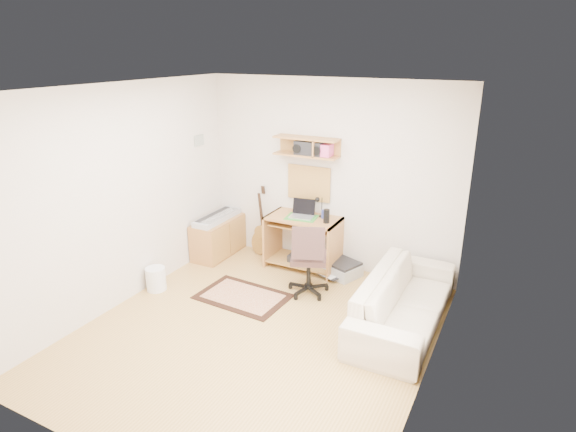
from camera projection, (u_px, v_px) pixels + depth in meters
The scene contains 22 objects.
floor at pixel (256, 332), 5.28m from camera, with size 3.60×4.00×0.01m, color tan.
ceiling at pixel (250, 88), 4.41m from camera, with size 3.60×4.00×0.01m, color white.
back_wall at pixel (330, 176), 6.52m from camera, with size 3.60×0.01×2.60m, color beige.
left_wall at pixel (122, 197), 5.62m from camera, with size 0.01×4.00×2.60m, color beige.
right_wall at pixel (436, 255), 4.06m from camera, with size 0.01×4.00×2.60m, color beige.
wall_shelf at pixel (306, 147), 6.41m from camera, with size 0.90×0.25×0.26m, color #B4793F.
cork_board at pixel (309, 183), 6.67m from camera, with size 0.64×0.03×0.49m, color #A38351.
wall_photo at pixel (199, 140), 6.73m from camera, with size 0.02×0.20×0.15m, color #4C8CBF.
desk at pixel (303, 243), 6.71m from camera, with size 1.00×0.55×0.75m, color #B4793F, non-canonical shape.
laptop at pixel (302, 209), 6.53m from camera, with size 0.32×0.32×0.24m, color silver, non-canonical shape.
speaker at pixel (326, 216), 6.35m from camera, with size 0.08×0.08×0.19m, color black.
desk_lamp at pixel (322, 207), 6.56m from camera, with size 0.10×0.10×0.29m, color black, non-canonical shape.
pencil_cup at pixel (324, 214), 6.53m from camera, with size 0.08×0.08×0.11m, color navy.
boombox at pixel (309, 149), 6.39m from camera, with size 0.38×0.17×0.20m, color black.
rug at pixel (243, 296), 6.01m from camera, with size 1.10×0.73×0.01m, color beige.
task_chair at pixel (309, 258), 5.97m from camera, with size 0.49×0.49×0.97m, color #392522, non-canonical shape.
cabinet at pixel (218, 237), 7.16m from camera, with size 0.40×0.90×0.55m, color #B4793F.
music_keyboard at pixel (217, 217), 7.06m from camera, with size 0.27×0.87×0.08m, color #B2B5BA.
guitar at pixel (260, 221), 7.11m from camera, with size 0.28×0.17×1.05m, color olive, non-canonical shape.
waste_basket at pixel (156, 279), 6.15m from camera, with size 0.25×0.25×0.30m, color white.
printer at pixel (340, 269), 6.58m from camera, with size 0.51×0.39×0.19m, color #A5A8AA.
sofa at pixel (405, 292), 5.31m from camera, with size 2.01×0.59×0.79m, color beige.
Camera 1 is at (2.39, -3.88, 2.96)m, focal length 29.94 mm.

